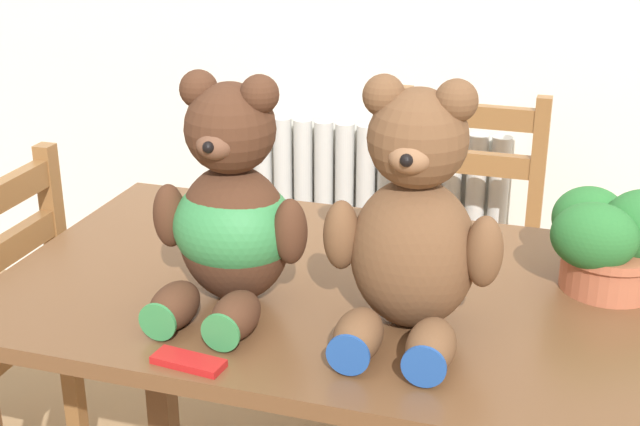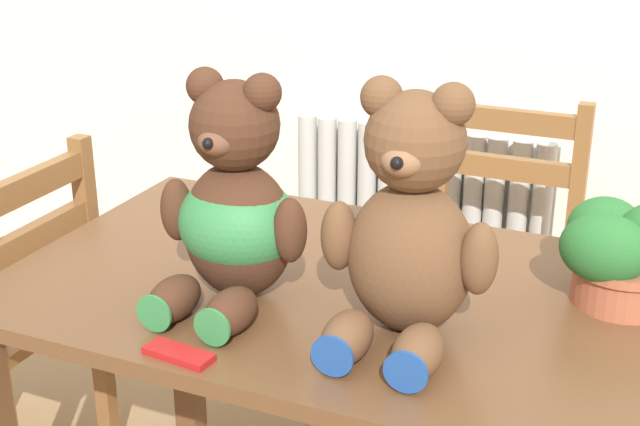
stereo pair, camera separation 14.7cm
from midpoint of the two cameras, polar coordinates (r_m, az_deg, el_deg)
name	(u,v)px [view 2 (the right image)]	position (r m, az deg, el deg)	size (l,w,h in m)	color
radiator	(416,247)	(2.82, 7.67, -2.22)	(0.81, 0.10, 0.71)	beige
dining_table	(359,339)	(1.68, 5.07, -8.11)	(1.30, 0.76, 0.73)	brown
wooden_chair_behind	(488,272)	(2.40, 12.46, -3.78)	(0.41, 0.45, 0.88)	brown
wooden_chair_side	(3,318)	(2.23, -17.86, -6.44)	(0.41, 0.39, 0.86)	brown
teddy_bear_left	(235,211)	(1.53, -2.73, 0.07)	(0.28, 0.29, 0.41)	#472819
teddy_bear_right	(409,230)	(1.42, 8.69, -1.17)	(0.29, 0.29, 0.42)	brown
potted_plant	(624,252)	(1.65, 21.35, -2.42)	(0.24, 0.22, 0.19)	#B25B3D
chocolate_bar	(179,354)	(1.41, -6.07, -9.04)	(0.12, 0.04, 0.01)	red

